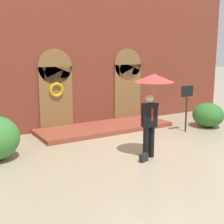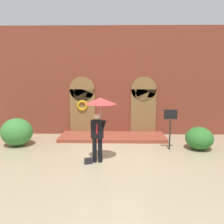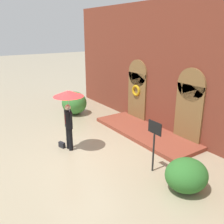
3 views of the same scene
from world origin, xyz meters
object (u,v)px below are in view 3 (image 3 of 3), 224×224
object	(u,v)px
person_with_umbrella	(68,102)
shrub_right	(186,175)
shrub_left	(74,103)
sign_post	(154,138)
handbag	(62,145)

from	to	relation	value
person_with_umbrella	shrub_right	world-z (taller)	person_with_umbrella
shrub_left	sign_post	bearing A→B (deg)	-4.04
person_with_umbrella	handbag	bearing A→B (deg)	-154.01
sign_post	shrub_right	distance (m)	1.45
person_with_umbrella	handbag	xyz separation A→B (m)	(-0.41, -0.20, -1.80)
shrub_left	person_with_umbrella	bearing A→B (deg)	-27.88
handbag	sign_post	world-z (taller)	sign_post
shrub_right	sign_post	bearing A→B (deg)	-175.95
shrub_left	shrub_right	distance (m)	8.00
handbag	person_with_umbrella	bearing A→B (deg)	8.86
person_with_umbrella	shrub_right	bearing A→B (deg)	21.91
handbag	shrub_left	size ratio (longest dim) A/B	0.20
handbag	sign_post	xyz separation A→B (m)	(3.26, 1.77, 1.05)
person_with_umbrella	handbag	distance (m)	1.86
person_with_umbrella	handbag	size ratio (longest dim) A/B	8.44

